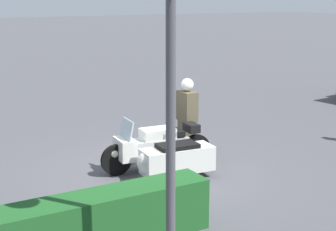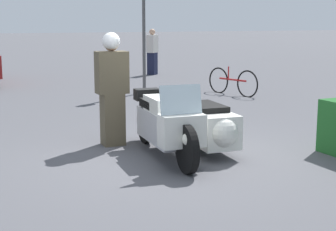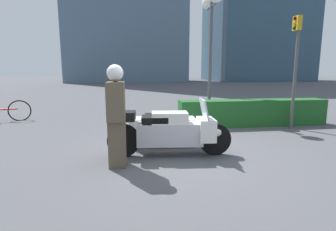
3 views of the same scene
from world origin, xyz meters
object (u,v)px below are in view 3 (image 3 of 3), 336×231
at_px(hedge_bush_curbside, 253,113).
at_px(traffic_light_near, 296,56).
at_px(officer_rider, 116,114).
at_px(twin_lamp_post, 211,16).
at_px(bicycle_parked, 2,111).
at_px(police_motorcycle, 171,129).

xyz_separation_m(hedge_bush_curbside, traffic_light_near, (0.93, -0.57, 1.74)).
xyz_separation_m(officer_rider, twin_lamp_post, (3.07, 4.44, 2.59)).
bearing_deg(bicycle_parked, hedge_bush_curbside, -26.88).
xyz_separation_m(police_motorcycle, officer_rider, (-1.10, -0.80, 0.49)).
xyz_separation_m(officer_rider, traffic_light_near, (5.01, 2.48, 1.18)).
xyz_separation_m(hedge_bush_curbside, twin_lamp_post, (-1.01, 1.38, 3.15)).
bearing_deg(bicycle_parked, officer_rider, -64.30).
distance_m(police_motorcycle, officer_rider, 1.45).
distance_m(officer_rider, bicycle_parked, 6.38).
height_order(hedge_bush_curbside, bicycle_parked, hedge_bush_curbside).
bearing_deg(police_motorcycle, traffic_light_near, 28.47).
relative_size(officer_rider, traffic_light_near, 0.56).
relative_size(police_motorcycle, twin_lamp_post, 0.58).
height_order(twin_lamp_post, bicycle_parked, twin_lamp_post).
bearing_deg(police_motorcycle, officer_rider, -138.54).
relative_size(officer_rider, bicycle_parked, 1.03).
distance_m(officer_rider, traffic_light_near, 5.71).
height_order(officer_rider, traffic_light_near, traffic_light_near).
distance_m(officer_rider, hedge_bush_curbside, 5.12).
relative_size(police_motorcycle, officer_rider, 1.38).
distance_m(hedge_bush_curbside, twin_lamp_post, 3.58).
bearing_deg(traffic_light_near, officer_rider, 28.52).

